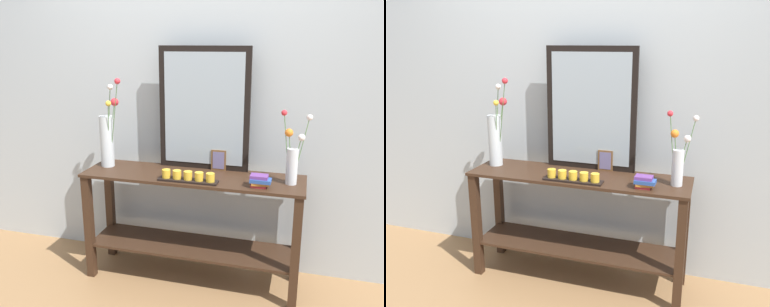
% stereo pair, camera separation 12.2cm
% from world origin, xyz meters
% --- Properties ---
extents(ground_plane, '(7.00, 6.00, 0.02)m').
position_xyz_m(ground_plane, '(0.00, 0.00, -0.01)').
color(ground_plane, '#997047').
extents(wall_back, '(6.40, 0.08, 2.70)m').
position_xyz_m(wall_back, '(0.00, 0.32, 1.35)').
color(wall_back, '#B2BCC1').
rests_on(wall_back, ground).
extents(console_table, '(1.50, 0.41, 0.78)m').
position_xyz_m(console_table, '(0.00, 0.00, 0.50)').
color(console_table, '#382316').
rests_on(console_table, ground).
extents(mirror_leaning, '(0.64, 0.03, 0.85)m').
position_xyz_m(mirror_leaning, '(0.04, 0.17, 1.21)').
color(mirror_leaning, black).
rests_on(mirror_leaning, console_table).
extents(tall_vase_left, '(0.19, 0.17, 0.64)m').
position_xyz_m(tall_vase_left, '(-0.64, 0.04, 1.00)').
color(tall_vase_left, silver).
rests_on(tall_vase_left, console_table).
extents(vase_right, '(0.19, 0.11, 0.46)m').
position_xyz_m(vase_right, '(0.65, 0.01, 0.95)').
color(vase_right, silver).
rests_on(vase_right, console_table).
extents(candle_tray, '(0.39, 0.09, 0.07)m').
position_xyz_m(candle_tray, '(0.01, -0.13, 0.81)').
color(candle_tray, black).
rests_on(candle_tray, console_table).
extents(picture_frame_small, '(0.10, 0.01, 0.15)m').
position_xyz_m(picture_frame_small, '(0.15, 0.15, 0.86)').
color(picture_frame_small, brown).
rests_on(picture_frame_small, console_table).
extents(book_stack, '(0.13, 0.09, 0.08)m').
position_xyz_m(book_stack, '(0.47, -0.12, 0.83)').
color(book_stack, '#C63338').
rests_on(book_stack, console_table).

